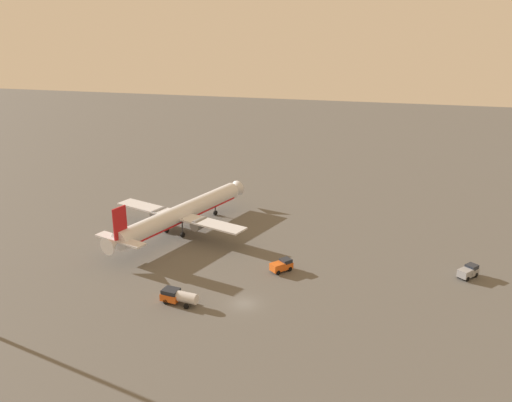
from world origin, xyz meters
name	(u,v)px	position (x,y,z in m)	size (l,w,h in m)	color
ground_plane	(244,304)	(0.00, 0.00, 0.00)	(416.00, 416.00, 0.00)	#56544F
airplane_terminal_side	(180,214)	(-21.00, 27.04, 4.12)	(32.25, 40.93, 10.89)	silver
baggage_tractor	(282,265)	(3.82, 13.23, 1.18)	(4.26, 4.36, 2.25)	#D85919
fuel_truck	(178,296)	(-10.63, -2.41, 1.37)	(6.57, 3.28, 2.35)	#D85919
cargo_loader	(468,271)	(37.19, 18.37, 1.18)	(4.15, 4.44, 2.25)	gray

